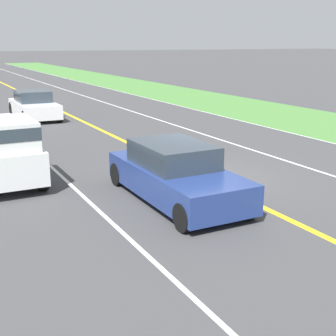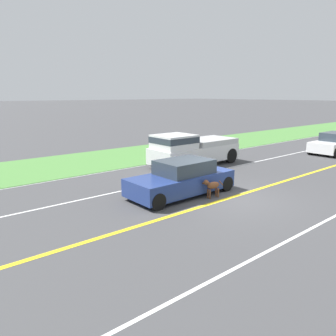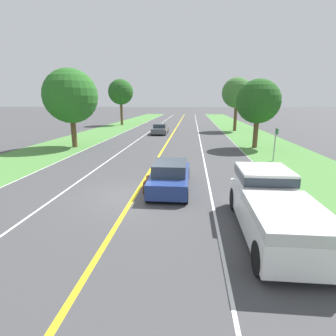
{
  "view_description": "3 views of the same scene",
  "coord_description": "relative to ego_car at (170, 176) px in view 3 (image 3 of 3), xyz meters",
  "views": [
    {
      "loc": [
        6.76,
        10.71,
        3.75
      ],
      "look_at": [
        1.71,
        1.02,
        0.8
      ],
      "focal_mm": 50.0,
      "sensor_mm": 36.0,
      "label": 1
    },
    {
      "loc": [
        -7.78,
        9.61,
        3.94
      ],
      "look_at": [
        1.42,
        1.92,
        1.23
      ],
      "focal_mm": 35.0,
      "sensor_mm": 36.0,
      "label": 2
    },
    {
      "loc": [
        2.55,
        -11.17,
        4.2
      ],
      "look_at": [
        1.38,
        1.83,
        0.88
      ],
      "focal_mm": 28.0,
      "sensor_mm": 36.0,
      "label": 3
    }
  ],
  "objects": [
    {
      "name": "roadside_tree_right_far",
      "position": [
        7.29,
        27.16,
        4.74
      ],
      "size": [
        4.25,
        4.25,
        7.54
      ],
      "color": "brown",
      "rests_on": "ground"
    },
    {
      "name": "lane_edge_line_right",
      "position": [
        5.45,
        -1.1,
        -0.64
      ],
      "size": [
        0.14,
        160.0,
        0.01
      ],
      "primitive_type": "cube",
      "color": "white",
      "rests_on": "ground"
    },
    {
      "name": "roadside_tree_left_far",
      "position": [
        -11.79,
        35.35,
        5.18
      ],
      "size": [
        4.43,
        4.43,
        8.08
      ],
      "color": "brown",
      "rests_on": "ground"
    },
    {
      "name": "lane_dash_same_dir",
      "position": [
        1.95,
        -1.1,
        -0.64
      ],
      "size": [
        0.1,
        160.0,
        0.01
      ],
      "primitive_type": "cube",
      "color": "white",
      "rests_on": "ground"
    },
    {
      "name": "centre_divider_line",
      "position": [
        -1.55,
        -1.1,
        -0.64
      ],
      "size": [
        0.18,
        160.0,
        0.01
      ],
      "primitive_type": "cube",
      "color": "yellow",
      "rests_on": "ground"
    },
    {
      "name": "roadside_tree_right_near",
      "position": [
        6.89,
        12.56,
        3.55
      ],
      "size": [
        3.92,
        3.92,
        6.18
      ],
      "color": "brown",
      "rests_on": "ground"
    },
    {
      "name": "ground_plane",
      "position": [
        -1.55,
        -1.1,
        -0.65
      ],
      "size": [
        400.0,
        400.0,
        0.0
      ],
      "primitive_type": "plane",
      "color": "#424244"
    },
    {
      "name": "ego_car",
      "position": [
        0.0,
        0.0,
        0.0
      ],
      "size": [
        1.84,
        4.43,
        1.4
      ],
      "color": "navy",
      "rests_on": "ground"
    },
    {
      "name": "lane_dash_oncoming",
      "position": [
        -5.05,
        -1.1,
        -0.64
      ],
      "size": [
        0.1,
        160.0,
        0.01
      ],
      "primitive_type": "cube",
      "color": "white",
      "rests_on": "ground"
    },
    {
      "name": "pickup_truck",
      "position": [
        3.67,
        -4.07,
        0.3
      ],
      "size": [
        2.08,
        5.31,
        1.85
      ],
      "color": "silver",
      "rests_on": "ground"
    },
    {
      "name": "street_sign",
      "position": [
        6.94,
        6.84,
        0.88
      ],
      "size": [
        0.11,
        0.64,
        2.41
      ],
      "color": "gray",
      "rests_on": "ground"
    },
    {
      "name": "dog",
      "position": [
        -1.09,
        -0.58,
        -0.15
      ],
      "size": [
        0.3,
        1.03,
        0.78
      ],
      "rotation": [
        0.0,
        0.0,
        -0.14
      ],
      "color": "brown",
      "rests_on": "ground"
    },
    {
      "name": "oncoming_car",
      "position": [
        -3.21,
        22.58,
        -0.02
      ],
      "size": [
        1.89,
        4.33,
        1.32
      ],
      "rotation": [
        0.0,
        0.0,
        3.14
      ],
      "color": "#51565B",
      "rests_on": "ground"
    },
    {
      "name": "roadside_tree_left_near",
      "position": [
        -9.98,
        11.36,
        4.02
      ],
      "size": [
        4.85,
        4.85,
        7.11
      ],
      "color": "brown",
      "rests_on": "ground"
    }
  ]
}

